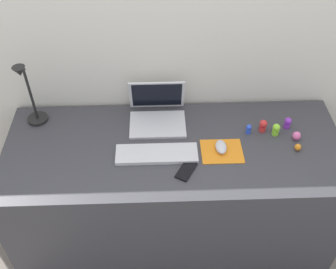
# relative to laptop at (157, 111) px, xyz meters

# --- Properties ---
(ground_plane) EXTENTS (6.00, 6.00, 0.00)m
(ground_plane) POSITION_rel_laptop_xyz_m (0.08, -0.22, -0.79)
(ground_plane) COLOR slate
(back_wall) EXTENTS (2.96, 0.05, 1.60)m
(back_wall) POSITION_rel_laptop_xyz_m (0.08, 0.16, 0.01)
(back_wall) COLOR silver
(back_wall) RESTS_ON ground_plane
(desk) EXTENTS (1.76, 0.69, 0.74)m
(desk) POSITION_rel_laptop_xyz_m (0.08, -0.22, -0.42)
(desk) COLOR #38383D
(desk) RESTS_ON ground_plane
(laptop) EXTENTS (0.30, 0.26, 0.21)m
(laptop) POSITION_rel_laptop_xyz_m (0.00, 0.00, 0.00)
(laptop) COLOR silver
(laptop) RESTS_ON desk
(keyboard) EXTENTS (0.41, 0.13, 0.02)m
(keyboard) POSITION_rel_laptop_xyz_m (-0.01, -0.28, -0.04)
(keyboard) COLOR silver
(keyboard) RESTS_ON desk
(mousepad) EXTENTS (0.21, 0.17, 0.00)m
(mousepad) POSITION_rel_laptop_xyz_m (0.32, -0.26, -0.05)
(mousepad) COLOR orange
(mousepad) RESTS_ON desk
(mouse) EXTENTS (0.06, 0.10, 0.03)m
(mouse) POSITION_rel_laptop_xyz_m (0.32, -0.25, -0.03)
(mouse) COLOR silver
(mouse) RESTS_ON mousepad
(cell_phone) EXTENTS (0.12, 0.14, 0.01)m
(cell_phone) POSITION_rel_laptop_xyz_m (0.13, -0.39, -0.05)
(cell_phone) COLOR black
(cell_phone) RESTS_ON desk
(desk_lamp) EXTENTS (0.11, 0.14, 0.38)m
(desk_lamp) POSITION_rel_laptop_xyz_m (-0.66, -0.01, 0.13)
(desk_lamp) COLOR black
(desk_lamp) RESTS_ON desk
(toy_figurine_orange) EXTENTS (0.03, 0.03, 0.04)m
(toy_figurine_orange) POSITION_rel_laptop_xyz_m (0.71, -0.26, -0.04)
(toy_figurine_orange) COLOR orange
(toy_figurine_orange) RESTS_ON desk
(toy_figurine_lime) EXTENTS (0.04, 0.04, 0.07)m
(toy_figurine_lime) POSITION_rel_laptop_xyz_m (0.62, -0.15, -0.02)
(toy_figurine_lime) COLOR #8CDB33
(toy_figurine_lime) RESTS_ON desk
(toy_figurine_purple) EXTENTS (0.04, 0.04, 0.06)m
(toy_figurine_purple) POSITION_rel_laptop_xyz_m (0.69, -0.09, -0.02)
(toy_figurine_purple) COLOR purple
(toy_figurine_purple) RESTS_ON desk
(toy_figurine_pink) EXTENTS (0.04, 0.04, 0.05)m
(toy_figurine_pink) POSITION_rel_laptop_xyz_m (0.72, -0.19, -0.03)
(toy_figurine_pink) COLOR pink
(toy_figurine_pink) RESTS_ON desk
(toy_figurine_red) EXTENTS (0.04, 0.04, 0.07)m
(toy_figurine_red) POSITION_rel_laptop_xyz_m (0.56, -0.12, -0.02)
(toy_figurine_red) COLOR red
(toy_figurine_red) RESTS_ON desk
(toy_figurine_blue) EXTENTS (0.03, 0.03, 0.06)m
(toy_figurine_blue) POSITION_rel_laptop_xyz_m (0.48, -0.13, -0.02)
(toy_figurine_blue) COLOR blue
(toy_figurine_blue) RESTS_ON desk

